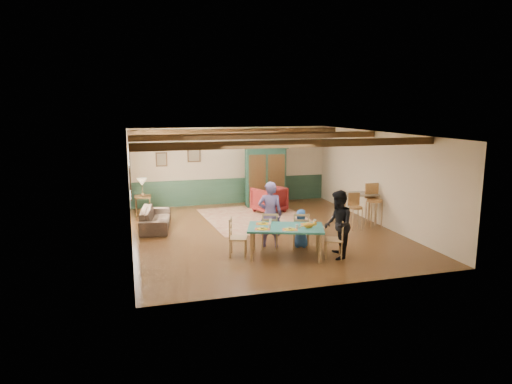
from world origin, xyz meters
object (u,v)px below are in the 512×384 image
object	(u,v)px
dining_chair_far_left	(270,230)
dining_chair_end_right	(333,239)
person_man	(270,214)
sofa	(155,218)
dining_chair_end_left	(238,237)
cat	(309,225)
end_table	(143,205)
person_child	(301,228)
bar_stool_right	(374,206)
person_woman	(338,225)
bar_stool_left	(356,212)
armchair	(269,199)
counter_table	(357,209)
dining_table	(285,242)
dining_chair_far_right	(301,230)
armoire	(265,176)
table_lamp	(142,187)

from	to	relation	value
dining_chair_far_left	dining_chair_end_right	xyz separation A→B (m)	(1.16, -1.13, 0.00)
person_man	sofa	bearing A→B (deg)	-25.35
sofa	dining_chair_end_left	bearing A→B (deg)	-143.44
cat	end_table	bearing A→B (deg)	141.87
dining_chair_far_left	person_child	world-z (taller)	person_child
cat	bar_stool_right	size ratio (longest dim) A/B	0.28
dining_chair_far_left	person_woman	world-z (taller)	person_woman
person_child	bar_stool_left	bearing A→B (deg)	-132.81
cat	bar_stool_left	xyz separation A→B (m)	(2.21, 1.94, -0.28)
armchair	counter_table	distance (m)	2.96
sofa	dining_chair_end_right	bearing A→B (deg)	-127.57
bar_stool_right	dining_table	bearing A→B (deg)	-148.30
dining_table	bar_stool_right	world-z (taller)	bar_stool_right
person_woman	armchair	bearing A→B (deg)	-159.24
dining_chair_end_left	end_table	bearing A→B (deg)	41.61
dining_chair_far_right	dining_chair_end_right	size ratio (longest dim) A/B	1.00
dining_chair_end_left	person_child	world-z (taller)	person_child
sofa	bar_stool_right	bearing A→B (deg)	-96.62
dining_chair_far_left	end_table	world-z (taller)	dining_chair_far_left
person_woman	armoire	size ratio (longest dim) A/B	0.74
dining_chair_far_right	dining_chair_end_right	world-z (taller)	same
dining_chair_end_left	dining_table	bearing A→B (deg)	-90.00
person_man	end_table	bearing A→B (deg)	-36.86
bar_stool_left	bar_stool_right	size ratio (longest dim) A/B	0.83
dining_chair_end_right	bar_stool_right	distance (m)	3.22
armoire	table_lamp	size ratio (longest dim) A/B	3.71
dining_chair_end_right	cat	xyz separation A→B (m)	(-0.57, 0.10, 0.34)
armoire	end_table	size ratio (longest dim) A/B	3.39
dining_table	counter_table	world-z (taller)	counter_table
dining_table	sofa	size ratio (longest dim) A/B	0.87
cat	dining_chair_far_left	bearing A→B (deg)	139.20
dining_chair_end_right	person_man	world-z (taller)	person_man
dining_chair_end_left	person_man	size ratio (longest dim) A/B	0.55
person_man	end_table	distance (m)	5.18
table_lamp	dining_chair_far_left	bearing A→B (deg)	-56.83
dining_chair_far_left	dining_chair_end_left	world-z (taller)	same
bar_stool_right	dining_chair_far_right	bearing A→B (deg)	-151.47
end_table	table_lamp	size ratio (longest dim) A/B	1.09
dining_table	person_child	size ratio (longest dim) A/B	1.79
dining_table	armoire	bearing A→B (deg)	77.86
dining_table	armchair	distance (m)	4.53
armchair	counter_table	bearing A→B (deg)	110.42
dining_chair_end_right	armchair	size ratio (longest dim) A/B	0.97
end_table	bar_stool_left	xyz separation A→B (m)	(5.65, -3.44, 0.20)
person_child	armchair	world-z (taller)	person_child
dining_chair_far_right	dining_chair_end_right	distance (m)	0.98
dining_chair_far_right	person_child	distance (m)	0.08
dining_chair_end_left	sofa	distance (m)	3.48
dining_chair_end_right	table_lamp	bearing A→B (deg)	-124.55
dining_table	armchair	size ratio (longest dim) A/B	1.84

